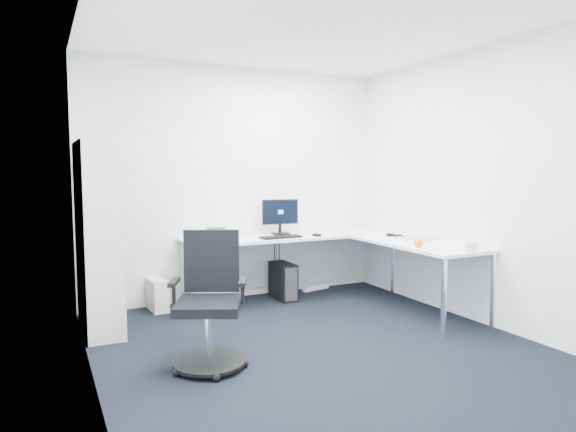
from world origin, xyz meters
name	(u,v)px	position (x,y,z in m)	size (l,w,h in m)	color
ground	(327,353)	(0.00, 0.00, 0.00)	(4.20, 4.20, 0.00)	black
ceiling	(329,19)	(0.00, 0.00, 2.70)	(4.20, 4.20, 0.00)	white
wall_back	(237,184)	(0.00, 2.10, 1.35)	(3.60, 0.02, 2.70)	white
wall_front	(569,209)	(0.00, -2.10, 1.35)	(3.60, 0.02, 2.70)	white
wall_left	(91,196)	(-1.80, 0.00, 1.35)	(0.02, 4.20, 2.70)	white
wall_right	(490,187)	(1.80, 0.00, 1.35)	(0.02, 4.20, 2.70)	white
l_desk	(306,272)	(0.55, 1.40, 0.38)	(2.58, 1.44, 0.75)	silver
drawer_pedestal	(206,276)	(-0.47, 1.86, 0.34)	(0.44, 0.55, 0.68)	silver
bookshelf	(98,238)	(-1.62, 1.45, 0.89)	(0.34, 0.89, 1.77)	#B9BBBC
task_chair	(208,301)	(-0.98, 0.11, 0.52)	(0.58, 0.58, 1.04)	black
black_pc_tower	(283,281)	(0.44, 1.77, 0.21)	(0.19, 0.43, 0.42)	black
beige_pc_tower	(158,295)	(-1.00, 1.92, 0.17)	(0.16, 0.36, 0.34)	beige
power_strip	(315,288)	(0.99, 1.99, 0.02)	(0.39, 0.07, 0.04)	white
monitor	(280,216)	(0.45, 1.87, 0.97)	(0.44, 0.14, 0.42)	black
black_keyboard	(281,237)	(0.31, 1.56, 0.76)	(0.47, 0.17, 0.02)	black
mouse	(317,235)	(0.74, 1.52, 0.77)	(0.06, 0.09, 0.03)	black
desk_phone	(215,234)	(-0.39, 1.75, 0.82)	(0.19, 0.19, 0.14)	#2B2A2D
laptop	(417,227)	(1.64, 0.85, 0.89)	(0.38, 0.36, 0.27)	silver
white_keyboard	(399,242)	(1.28, 0.70, 0.76)	(0.11, 0.37, 0.01)	white
headphones	(395,234)	(1.53, 1.11, 0.78)	(0.12, 0.19, 0.05)	black
orange_fruit	(418,243)	(1.25, 0.37, 0.80)	(0.09, 0.09, 0.09)	orange
tissue_box	(463,246)	(1.49, 0.01, 0.80)	(0.13, 0.25, 0.09)	white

